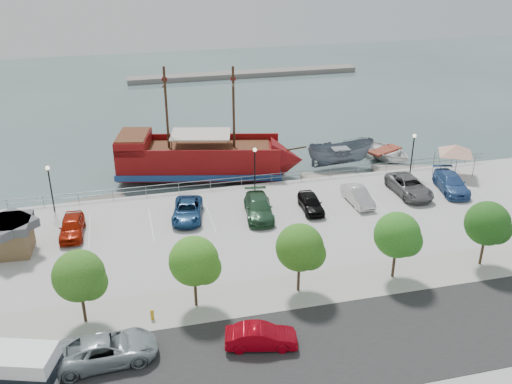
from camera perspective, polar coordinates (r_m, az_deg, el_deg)
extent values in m
plane|color=#3B4E4B|center=(48.47, 1.72, -4.07)|extent=(160.00, 160.00, 0.00)
cube|color=black|center=(35.41, 8.88, -14.86)|extent=(100.00, 8.00, 0.04)
cube|color=#A09B92|center=(39.83, 5.62, -9.56)|extent=(100.00, 4.00, 0.05)
cylinder|color=slate|center=(54.39, -0.44, 1.61)|extent=(50.00, 0.06, 0.06)
cylinder|color=slate|center=(54.55, -0.44, 1.22)|extent=(50.00, 0.06, 0.06)
cube|color=slate|center=(100.86, -1.17, 11.71)|extent=(40.00, 3.00, 0.80)
cube|color=maroon|center=(58.46, -5.64, 3.16)|extent=(16.90, 8.58, 2.63)
cube|color=navy|center=(58.78, -5.61, 2.38)|extent=(17.27, 8.94, 0.61)
cone|color=maroon|center=(58.38, 3.11, 3.22)|extent=(4.25, 5.46, 4.85)
cube|color=maroon|center=(58.67, -12.16, 4.91)|extent=(4.10, 5.61, 1.42)
cube|color=#552914|center=(58.43, -12.22, 5.60)|extent=(3.81, 5.17, 0.12)
cube|color=#552914|center=(57.93, -5.20, 4.42)|extent=(13.81, 7.30, 0.15)
cube|color=maroon|center=(60.14, -5.53, 5.50)|extent=(15.81, 3.85, 0.71)
cube|color=maroon|center=(55.60, -5.90, 3.83)|extent=(15.81, 3.85, 0.71)
cylinder|color=#382111|center=(56.47, -2.26, 8.35)|extent=(0.29, 0.29, 8.29)
cylinder|color=#382111|center=(57.01, -8.94, 8.23)|extent=(0.29, 0.29, 8.29)
cylinder|color=#382111|center=(55.80, -2.30, 10.83)|extent=(0.82, 2.99, 0.14)
cylinder|color=#382111|center=(56.35, -9.12, 10.69)|extent=(0.82, 2.99, 0.14)
cube|color=beige|center=(57.45, -5.56, 5.79)|extent=(6.58, 5.07, 0.12)
cylinder|color=#382111|center=(57.99, 3.83, 4.33)|extent=(2.49, 0.73, 0.60)
imported|color=slate|center=(61.45, 8.42, 3.60)|extent=(7.38, 2.98, 2.82)
imported|color=white|center=(64.96, 12.70, 3.78)|extent=(7.21, 8.20, 1.41)
cube|color=#69635A|center=(55.26, -16.09, -1.06)|extent=(6.47, 3.19, 0.36)
cube|color=gray|center=(58.89, 7.88, 1.39)|extent=(7.21, 3.55, 0.40)
cube|color=gray|center=(62.24, 14.95, 2.09)|extent=(7.69, 3.93, 0.42)
cube|color=brown|center=(47.00, -23.31, -4.42)|extent=(3.06, 3.06, 2.12)
cube|color=#47474C|center=(46.42, -23.58, -3.02)|extent=(3.47, 3.47, 0.68)
cylinder|color=slate|center=(59.82, 17.35, 2.86)|extent=(0.09, 0.09, 2.30)
cylinder|color=slate|center=(61.80, 19.05, 3.32)|extent=(0.09, 0.09, 2.30)
cylinder|color=slate|center=(58.23, 19.30, 1.97)|extent=(0.09, 0.09, 2.30)
cylinder|color=slate|center=(60.26, 20.97, 2.48)|extent=(0.09, 0.09, 2.30)
pyramid|color=beige|center=(59.32, 19.44, 4.49)|extent=(5.50, 5.50, 0.94)
imported|color=#909BA0|center=(34.53, -14.73, -14.98)|extent=(5.95, 3.02, 1.61)
imported|color=#97030F|center=(34.48, 0.51, -14.27)|extent=(4.47, 2.33, 1.40)
cylinder|color=gold|center=(37.32, -10.33, -12.06)|extent=(0.23, 0.23, 0.58)
sphere|color=gold|center=(37.14, -10.37, -11.68)|extent=(0.25, 0.25, 0.25)
cylinder|color=black|center=(51.94, -19.79, 0.14)|extent=(0.12, 0.12, 4.00)
sphere|color=#FFF2CC|center=(51.15, -20.12, 2.27)|extent=(0.36, 0.36, 0.36)
cylinder|color=black|center=(52.82, -0.12, 2.11)|extent=(0.12, 0.12, 4.00)
sphere|color=#FFF2CC|center=(52.04, -0.12, 4.24)|extent=(0.36, 0.36, 0.36)
cylinder|color=black|center=(58.44, 15.34, 3.49)|extent=(0.12, 0.12, 4.00)
sphere|color=#FFF2CC|center=(57.74, 15.57, 5.43)|extent=(0.36, 0.36, 0.36)
cylinder|color=#473321|center=(37.65, -16.86, -10.94)|extent=(0.20, 0.20, 2.20)
sphere|color=#31631B|center=(36.39, -17.30, -8.00)|extent=(3.20, 3.20, 3.20)
sphere|color=#31631B|center=(36.30, -16.29, -8.69)|extent=(2.20, 2.20, 2.20)
cylinder|color=#473321|center=(37.66, -6.07, -9.85)|extent=(0.20, 0.20, 2.20)
sphere|color=#36751C|center=(36.40, -6.23, -6.87)|extent=(3.20, 3.20, 3.20)
sphere|color=#36751C|center=(36.43, -5.19, -7.54)|extent=(2.20, 2.20, 2.20)
cylinder|color=#473321|center=(38.95, 4.28, -8.46)|extent=(0.20, 0.20, 2.20)
sphere|color=#30661A|center=(37.73, 4.39, -5.55)|extent=(3.20, 3.20, 3.20)
sphere|color=#30661A|center=(37.87, 5.38, -6.17)|extent=(2.20, 2.20, 2.20)
cylinder|color=#473321|center=(41.40, 13.61, -6.97)|extent=(0.20, 0.20, 2.20)
sphere|color=#2B6B1D|center=(40.26, 13.94, -4.19)|extent=(3.20, 3.20, 3.20)
sphere|color=#2B6B1D|center=(40.49, 14.83, -4.77)|extent=(2.20, 2.20, 2.20)
cylinder|color=#473321|center=(44.82, 21.66, -5.53)|extent=(0.20, 0.20, 2.20)
sphere|color=#1F4F16|center=(43.76, 22.13, -2.92)|extent=(3.20, 3.20, 3.20)
sphere|color=#1F4F16|center=(44.07, 22.90, -3.46)|extent=(2.20, 2.20, 2.20)
imported|color=#9E1906|center=(47.99, -17.94, -3.29)|extent=(2.04, 4.62, 1.55)
imported|color=navy|center=(48.65, -6.87, -1.84)|extent=(3.39, 5.54, 1.44)
imported|color=#274E31|center=(48.63, 0.26, -1.55)|extent=(2.92, 5.75, 1.60)
imported|color=black|center=(49.88, 5.51, -1.08)|extent=(1.93, 4.27, 1.42)
imported|color=silver|center=(51.71, 10.14, -0.38)|extent=(1.70, 4.44, 1.44)
imported|color=#5E5E5E|center=(54.50, 15.08, 0.57)|extent=(2.68, 5.74, 1.59)
imported|color=#325792|center=(56.34, 18.94, 0.87)|extent=(3.23, 5.80, 1.59)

